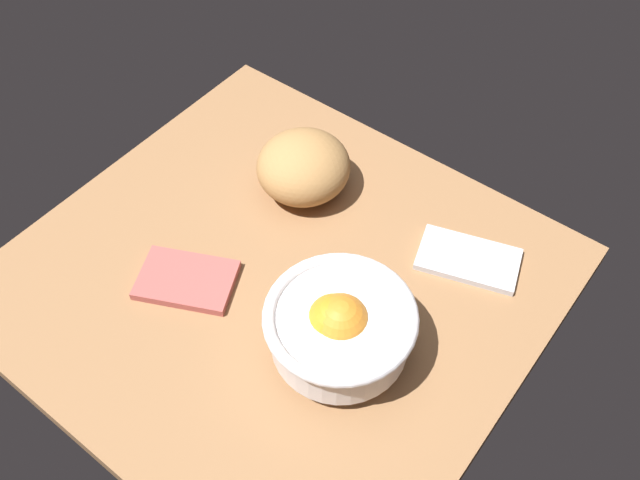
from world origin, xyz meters
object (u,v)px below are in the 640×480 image
(bread_loaf, at_px, (303,167))
(napkin_folded, at_px, (187,280))
(napkin_spare, at_px, (468,259))
(fruit_bowl, at_px, (339,327))

(bread_loaf, relative_size, napkin_folded, 1.08)
(napkin_folded, bearing_deg, bread_loaf, 85.67)
(napkin_spare, bearing_deg, bread_loaf, -173.59)
(fruit_bowl, height_order, bread_loaf, fruit_bowl)
(bread_loaf, xyz_separation_m, napkin_spare, (0.27, 0.03, -0.04))
(bread_loaf, bearing_deg, napkin_folded, -94.33)
(fruit_bowl, height_order, napkin_spare, fruit_bowl)
(fruit_bowl, relative_size, bread_loaf, 1.34)
(napkin_spare, bearing_deg, napkin_folded, -137.15)
(napkin_folded, relative_size, napkin_spare, 0.93)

